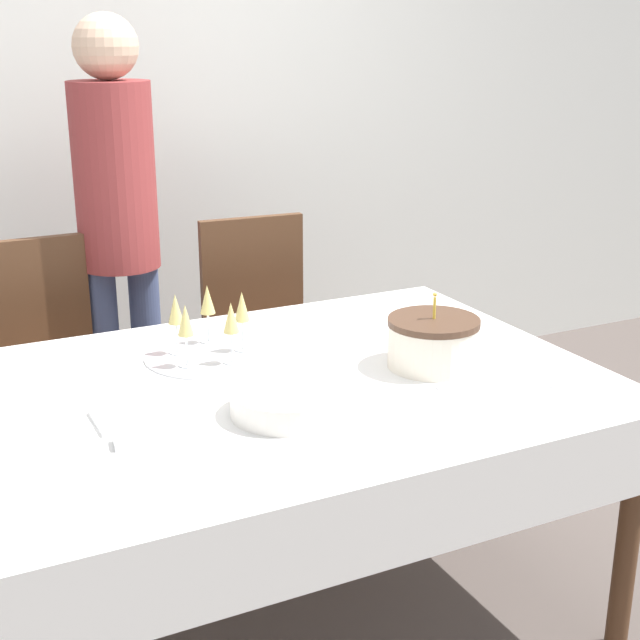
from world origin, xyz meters
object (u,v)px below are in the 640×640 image
(person_standing, at_px, (117,211))
(dining_chair_far_left, at_px, (42,371))
(dining_chair_far_right, at_px, (263,336))
(plate_stack_main, at_px, (287,402))
(champagne_tray, at_px, (210,334))
(birthday_cake, at_px, (433,342))

(person_standing, bearing_deg, dining_chair_far_left, -156.38)
(dining_chair_far_right, distance_m, plate_stack_main, 1.21)
(dining_chair_far_right, xyz_separation_m, champagne_tray, (-0.43, -0.66, 0.28))
(birthday_cake, distance_m, person_standing, 1.29)
(dining_chair_far_right, bearing_deg, person_standing, 163.45)
(dining_chair_far_right, height_order, plate_stack_main, dining_chair_far_right)
(champagne_tray, bearing_deg, plate_stack_main, -86.36)
(plate_stack_main, bearing_deg, champagne_tray, 93.64)
(plate_stack_main, bearing_deg, dining_chair_far_left, 109.71)
(birthday_cake, distance_m, plate_stack_main, 0.50)
(dining_chair_far_left, distance_m, person_standing, 0.60)
(champagne_tray, bearing_deg, dining_chair_far_right, 56.66)
(dining_chair_far_left, xyz_separation_m, birthday_cake, (0.89, -1.00, 0.28))
(dining_chair_far_right, relative_size, person_standing, 0.57)
(birthday_cake, bearing_deg, champagne_tray, 146.49)
(birthday_cake, height_order, plate_stack_main, birthday_cake)
(dining_chair_far_right, height_order, person_standing, person_standing)
(birthday_cake, bearing_deg, person_standing, 116.19)
(champagne_tray, bearing_deg, birthday_cake, -33.51)
(birthday_cake, bearing_deg, plate_stack_main, -166.95)
(dining_chair_far_left, distance_m, champagne_tray, 0.81)
(champagne_tray, height_order, plate_stack_main, champagne_tray)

